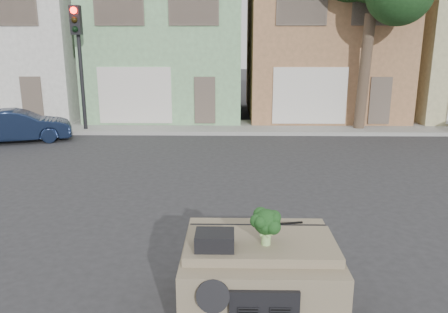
{
  "coord_description": "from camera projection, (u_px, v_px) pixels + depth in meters",
  "views": [
    {
      "loc": [
        -0.38,
        -8.29,
        3.55
      ],
      "look_at": [
        -0.54,
        0.5,
        1.3
      ],
      "focal_mm": 35.0,
      "sensor_mm": 36.0,
      "label": 1
    }
  ],
  "objects": [
    {
      "name": "townhouse_tan",
      "position": [
        319.0,
        41.0,
        21.95
      ],
      "size": [
        7.2,
        8.2,
        7.55
      ],
      "primitive_type": "cube",
      "color": "#9B6D49",
      "rests_on": "ground"
    },
    {
      "name": "townhouse_white",
      "position": [
        24.0,
        41.0,
        22.21
      ],
      "size": [
        7.2,
        8.2,
        7.55
      ],
      "primitive_type": "cube",
      "color": "silver",
      "rests_on": "ground"
    },
    {
      "name": "sidewalk",
      "position": [
        240.0,
        127.0,
        19.06
      ],
      "size": [
        40.0,
        3.0,
        0.15
      ],
      "primitive_type": "cube",
      "color": "gray",
      "rests_on": "ground"
    },
    {
      "name": "car_dashboard",
      "position": [
        259.0,
        274.0,
        5.86
      ],
      "size": [
        2.0,
        1.8,
        1.12
      ],
      "primitive_type": "cube",
      "color": "#7C6E56",
      "rests_on": "ground"
    },
    {
      "name": "traffic_signal",
      "position": [
        80.0,
        71.0,
        17.59
      ],
      "size": [
        0.4,
        0.4,
        5.1
      ],
      "primitive_type": "cube",
      "color": "black",
      "rests_on": "ground"
    },
    {
      "name": "townhouse_mint",
      "position": [
        171.0,
        41.0,
        22.08
      ],
      "size": [
        7.2,
        8.2,
        7.55
      ],
      "primitive_type": "cube",
      "color": "#7CAE7A",
      "rests_on": "ground"
    },
    {
      "name": "tree_near",
      "position": [
        368.0,
        27.0,
        17.26
      ],
      "size": [
        4.4,
        4.0,
        8.5
      ],
      "primitive_type": "cube",
      "color": "#193A18",
      "rests_on": "ground"
    },
    {
      "name": "broccoli",
      "position": [
        266.0,
        227.0,
        5.42
      ],
      "size": [
        0.51,
        0.51,
        0.47
      ],
      "primitive_type": "cube",
      "rotation": [
        0.0,
        0.0,
        5.89
      ],
      "color": "#153614",
      "rests_on": "car_dashboard"
    },
    {
      "name": "navy_sedan",
      "position": [
        20.0,
        142.0,
        16.48
      ],
      "size": [
        3.95,
        2.48,
        1.23
      ],
      "primitive_type": "imported",
      "rotation": [
        0.0,
        0.0,
        1.92
      ],
      "color": "#121D35",
      "rests_on": "ground"
    },
    {
      "name": "wiper_arm",
      "position": [
        278.0,
        224.0,
        6.08
      ],
      "size": [
        0.69,
        0.15,
        0.02
      ],
      "primitive_type": "cube",
      "rotation": [
        0.0,
        0.0,
        0.17
      ],
      "color": "black",
      "rests_on": "car_dashboard"
    },
    {
      "name": "instrument_hump",
      "position": [
        215.0,
        240.0,
        5.37
      ],
      "size": [
        0.48,
        0.38,
        0.2
      ],
      "primitive_type": "cube",
      "color": "black",
      "rests_on": "car_dashboard"
    },
    {
      "name": "ground_plane",
      "position": [
        250.0,
        224.0,
        8.9
      ],
      "size": [
        120.0,
        120.0,
        0.0
      ],
      "primitive_type": "plane",
      "color": "#303033",
      "rests_on": "ground"
    }
  ]
}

